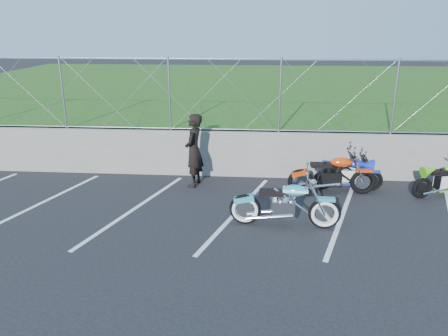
# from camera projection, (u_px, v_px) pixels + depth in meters

# --- Properties ---
(ground) EXTENTS (90.00, 90.00, 0.00)m
(ground) POSITION_uv_depth(u_px,v_px,m) (235.00, 231.00, 9.16)
(ground) COLOR black
(ground) RESTS_ON ground
(retaining_wall) EXTENTS (30.00, 0.22, 1.30)m
(retaining_wall) POSITION_uv_depth(u_px,v_px,m) (242.00, 154.00, 12.26)
(retaining_wall) COLOR #62625D
(retaining_wall) RESTS_ON ground
(grass_field) EXTENTS (30.00, 20.00, 1.30)m
(grass_field) POSITION_uv_depth(u_px,v_px,m) (249.00, 97.00, 21.72)
(grass_field) COLOR #204913
(grass_field) RESTS_ON ground
(chain_link_fence) EXTENTS (28.00, 0.03, 2.00)m
(chain_link_fence) POSITION_uv_depth(u_px,v_px,m) (243.00, 95.00, 11.74)
(chain_link_fence) COLOR gray
(chain_link_fence) RESTS_ON retaining_wall
(parking_lines) EXTENTS (18.29, 4.31, 0.01)m
(parking_lines) POSITION_uv_depth(u_px,v_px,m) (290.00, 213.00, 10.01)
(parking_lines) COLOR silver
(parking_lines) RESTS_ON ground
(cruiser_turquoise) EXTENTS (2.36, 0.74, 1.17)m
(cruiser_turquoise) POSITION_uv_depth(u_px,v_px,m) (286.00, 206.00, 9.23)
(cruiser_turquoise) COLOR black
(cruiser_turquoise) RESTS_ON ground
(naked_orange) EXTENTS (2.23, 0.76, 1.11)m
(naked_orange) POSITION_uv_depth(u_px,v_px,m) (333.00, 176.00, 11.01)
(naked_orange) COLOR black
(naked_orange) RESTS_ON ground
(sportbike_green) EXTENTS (1.77, 0.74, 0.95)m
(sportbike_green) POSITION_uv_depth(u_px,v_px,m) (446.00, 181.00, 10.87)
(sportbike_green) COLOR black
(sportbike_green) RESTS_ON ground
(sportbike_blue) EXTENTS (1.79, 0.64, 0.93)m
(sportbike_blue) POSITION_uv_depth(u_px,v_px,m) (349.00, 175.00, 11.29)
(sportbike_blue) COLOR black
(sportbike_blue) RESTS_ON ground
(person_standing) EXTENTS (0.57, 0.77, 1.94)m
(person_standing) POSITION_uv_depth(u_px,v_px,m) (194.00, 150.00, 11.43)
(person_standing) COLOR black
(person_standing) RESTS_ON ground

